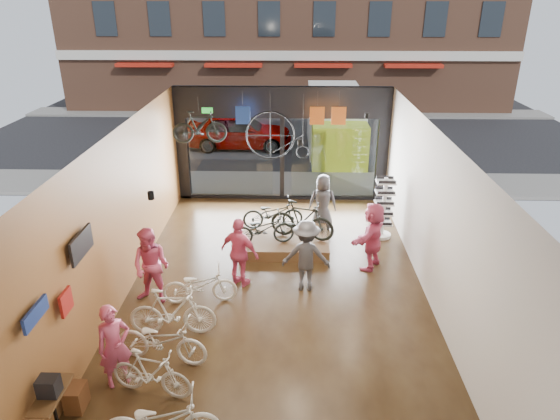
{
  "coord_description": "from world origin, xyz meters",
  "views": [
    {
      "loc": [
        0.34,
        -9.97,
        6.5
      ],
      "look_at": [
        0.05,
        1.4,
        1.54
      ],
      "focal_mm": 32.0,
      "sensor_mm": 36.0,
      "label": 1
    }
  ],
  "objects_px": {
    "floor_bike_4": "(200,285)",
    "customer_2": "(240,253)",
    "customer_1": "(151,266)",
    "street_car": "(239,131)",
    "box_truck": "(336,125)",
    "floor_bike_1": "(151,373)",
    "penny_farthing": "(281,137)",
    "display_bike_left": "(263,229)",
    "floor_bike_2": "(162,340)",
    "display_platform": "(285,242)",
    "sunglasses_rack": "(384,208)",
    "customer_3": "(306,256)",
    "customer_4": "(323,202)",
    "floor_bike_3": "(172,312)",
    "display_bike_right": "(273,214)",
    "customer_0": "(114,346)",
    "display_bike_mid": "(302,220)",
    "hung_bike": "(200,127)",
    "customer_5": "(373,236)"
  },
  "relations": [
    {
      "from": "display_platform",
      "to": "sunglasses_rack",
      "type": "bearing_deg",
      "value": 13.77
    },
    {
      "from": "display_platform",
      "to": "customer_5",
      "type": "relative_size",
      "value": 1.35
    },
    {
      "from": "box_truck",
      "to": "customer_1",
      "type": "height_order",
      "value": "box_truck"
    },
    {
      "from": "display_platform",
      "to": "display_bike_right",
      "type": "relative_size",
      "value": 1.41
    },
    {
      "from": "customer_5",
      "to": "street_car",
      "type": "bearing_deg",
      "value": -126.99
    },
    {
      "from": "floor_bike_3",
      "to": "floor_bike_4",
      "type": "height_order",
      "value": "floor_bike_3"
    },
    {
      "from": "penny_farthing",
      "to": "street_car",
      "type": "bearing_deg",
      "value": 105.93
    },
    {
      "from": "display_bike_right",
      "to": "floor_bike_2",
      "type": "bearing_deg",
      "value": 154.6
    },
    {
      "from": "floor_bike_1",
      "to": "customer_0",
      "type": "height_order",
      "value": "customer_0"
    },
    {
      "from": "display_platform",
      "to": "sunglasses_rack",
      "type": "xyz_separation_m",
      "value": [
        2.8,
        0.69,
        0.76
      ]
    },
    {
      "from": "floor_bike_1",
      "to": "display_platform",
      "type": "height_order",
      "value": "floor_bike_1"
    },
    {
      "from": "floor_bike_1",
      "to": "penny_farthing",
      "type": "relative_size",
      "value": 0.81
    },
    {
      "from": "floor_bike_3",
      "to": "customer_0",
      "type": "height_order",
      "value": "customer_0"
    },
    {
      "from": "customer_1",
      "to": "customer_2",
      "type": "distance_m",
      "value": 2.05
    },
    {
      "from": "box_truck",
      "to": "floor_bike_4",
      "type": "bearing_deg",
      "value": -108.99
    },
    {
      "from": "floor_bike_4",
      "to": "customer_2",
      "type": "bearing_deg",
      "value": -55.44
    },
    {
      "from": "display_platform",
      "to": "penny_farthing",
      "type": "bearing_deg",
      "value": 94.2
    },
    {
      "from": "customer_1",
      "to": "hung_bike",
      "type": "xyz_separation_m",
      "value": [
        0.41,
        4.57,
        2.02
      ]
    },
    {
      "from": "box_truck",
      "to": "floor_bike_1",
      "type": "height_order",
      "value": "box_truck"
    },
    {
      "from": "customer_1",
      "to": "sunglasses_rack",
      "type": "height_order",
      "value": "customer_1"
    },
    {
      "from": "box_truck",
      "to": "display_bike_left",
      "type": "xyz_separation_m",
      "value": [
        -2.61,
        -9.05,
        -0.59
      ]
    },
    {
      "from": "customer_2",
      "to": "display_bike_left",
      "type": "bearing_deg",
      "value": -78.72
    },
    {
      "from": "floor_bike_3",
      "to": "customer_3",
      "type": "height_order",
      "value": "customer_3"
    },
    {
      "from": "customer_3",
      "to": "customer_4",
      "type": "height_order",
      "value": "customer_3"
    },
    {
      "from": "floor_bike_3",
      "to": "customer_4",
      "type": "relative_size",
      "value": 1.06
    },
    {
      "from": "floor_bike_4",
      "to": "display_bike_left",
      "type": "relative_size",
      "value": 0.98
    },
    {
      "from": "box_truck",
      "to": "customer_3",
      "type": "bearing_deg",
      "value": -97.98
    },
    {
      "from": "floor_bike_1",
      "to": "display_bike_left",
      "type": "height_order",
      "value": "display_bike_left"
    },
    {
      "from": "floor_bike_1",
      "to": "floor_bike_4",
      "type": "relative_size",
      "value": 0.9
    },
    {
      "from": "display_bike_left",
      "to": "customer_3",
      "type": "relative_size",
      "value": 0.97
    },
    {
      "from": "box_truck",
      "to": "display_bike_left",
      "type": "distance_m",
      "value": 9.44
    },
    {
      "from": "floor_bike_3",
      "to": "display_platform",
      "type": "height_order",
      "value": "floor_bike_3"
    },
    {
      "from": "display_bike_left",
      "to": "display_bike_right",
      "type": "height_order",
      "value": "same"
    },
    {
      "from": "customer_4",
      "to": "penny_farthing",
      "type": "bearing_deg",
      "value": -39.09
    },
    {
      "from": "display_platform",
      "to": "display_bike_left",
      "type": "xyz_separation_m",
      "value": [
        -0.57,
        -0.45,
        0.6
      ]
    },
    {
      "from": "display_bike_left",
      "to": "sunglasses_rack",
      "type": "relative_size",
      "value": 0.94
    },
    {
      "from": "customer_3",
      "to": "penny_farthing",
      "type": "xyz_separation_m",
      "value": [
        -0.71,
        4.46,
        1.62
      ]
    },
    {
      "from": "box_truck",
      "to": "customer_4",
      "type": "distance_m",
      "value": 7.47
    },
    {
      "from": "floor_bike_3",
      "to": "display_bike_right",
      "type": "height_order",
      "value": "display_bike_right"
    },
    {
      "from": "floor_bike_4",
      "to": "display_bike_left",
      "type": "distance_m",
      "value": 2.68
    },
    {
      "from": "customer_3",
      "to": "sunglasses_rack",
      "type": "relative_size",
      "value": 0.97
    },
    {
      "from": "floor_bike_3",
      "to": "display_bike_mid",
      "type": "relative_size",
      "value": 0.99
    },
    {
      "from": "floor_bike_1",
      "to": "display_bike_mid",
      "type": "relative_size",
      "value": 0.84
    },
    {
      "from": "floor_bike_2",
      "to": "penny_farthing",
      "type": "xyz_separation_m",
      "value": [
        2.07,
        7.09,
        2.03
      ]
    },
    {
      "from": "street_car",
      "to": "display_bike_left",
      "type": "distance_m",
      "value": 10.19
    },
    {
      "from": "floor_bike_1",
      "to": "floor_bike_2",
      "type": "distance_m",
      "value": 0.87
    },
    {
      "from": "street_car",
      "to": "floor_bike_2",
      "type": "relative_size",
      "value": 2.65
    },
    {
      "from": "street_car",
      "to": "customer_1",
      "type": "xyz_separation_m",
      "value": [
        -0.68,
        -12.37,
        0.1
      ]
    },
    {
      "from": "customer_4",
      "to": "sunglasses_rack",
      "type": "height_order",
      "value": "sunglasses_rack"
    },
    {
      "from": "box_truck",
      "to": "display_bike_left",
      "type": "bearing_deg",
      "value": -106.09
    }
  ]
}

